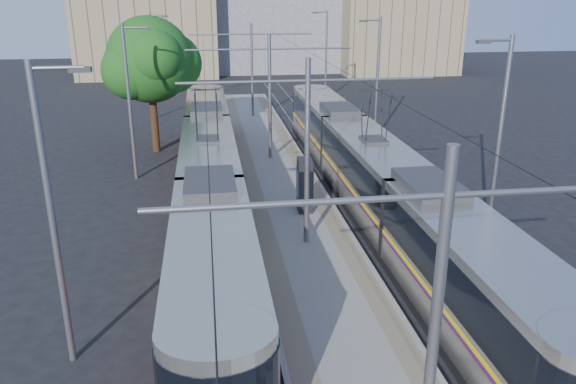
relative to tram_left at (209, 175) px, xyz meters
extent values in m
plane|color=black|center=(3.60, -12.68, -1.71)|extent=(160.00, 160.00, 0.00)
cube|color=gray|center=(3.60, 4.32, -1.56)|extent=(4.00, 50.00, 0.30)
cube|color=gray|center=(2.15, 4.32, -1.40)|extent=(0.70, 50.00, 0.01)
cube|color=gray|center=(5.05, 4.32, -1.40)|extent=(0.70, 50.00, 0.01)
cube|color=gray|center=(-0.72, 4.32, -1.69)|extent=(0.07, 70.00, 0.03)
cube|color=gray|center=(0.72, 4.32, -1.69)|extent=(0.07, 70.00, 0.03)
cube|color=gray|center=(6.48, 4.32, -1.69)|extent=(0.07, 70.00, 0.03)
cube|color=gray|center=(7.92, 4.32, -1.69)|extent=(0.07, 70.00, 0.03)
cube|color=black|center=(0.00, 0.00, -1.51)|extent=(2.30, 31.47, 0.40)
cube|color=#AFACA1|center=(0.00, 0.00, 0.14)|extent=(2.40, 29.87, 2.90)
cube|color=black|center=(0.00, 0.00, 0.64)|extent=(2.43, 29.87, 1.30)
cube|color=yellow|center=(0.00, 0.00, -0.26)|extent=(2.43, 29.87, 0.12)
cube|color=#A70919|center=(0.00, 0.00, -0.76)|extent=(2.42, 29.87, 1.10)
cube|color=#2D2D30|center=(0.00, 0.00, 1.74)|extent=(1.68, 3.00, 0.30)
cube|color=black|center=(7.20, -1.14, -1.51)|extent=(2.30, 31.68, 0.40)
cube|color=#A5A197|center=(7.20, -1.14, 0.14)|extent=(2.40, 30.08, 2.90)
cube|color=black|center=(7.20, -1.14, 0.64)|extent=(2.43, 30.08, 1.30)
cube|color=yellow|center=(7.20, -1.14, -0.26)|extent=(2.43, 30.08, 0.12)
cube|color=#46154B|center=(7.20, -1.14, -0.41)|extent=(2.43, 30.08, 0.10)
cube|color=#2D2D30|center=(7.20, -1.14, 1.74)|extent=(1.68, 3.00, 0.30)
cylinder|color=slate|center=(3.60, -16.68, 2.09)|extent=(0.20, 0.20, 7.00)
cylinder|color=slate|center=(3.60, -16.68, 4.79)|extent=(9.20, 0.10, 0.10)
cylinder|color=slate|center=(3.60, -4.68, 2.09)|extent=(0.20, 0.20, 7.00)
cylinder|color=slate|center=(3.60, -4.68, 4.79)|extent=(9.20, 0.10, 0.10)
cylinder|color=slate|center=(3.60, 7.32, 2.09)|extent=(0.20, 0.20, 7.00)
cylinder|color=slate|center=(3.60, 7.32, 4.79)|extent=(9.20, 0.10, 0.10)
cylinder|color=slate|center=(3.60, 19.32, 2.09)|extent=(0.20, 0.20, 7.00)
cylinder|color=slate|center=(3.60, 19.32, 4.79)|extent=(9.20, 0.10, 0.10)
cylinder|color=black|center=(0.00, 4.32, 3.84)|extent=(0.02, 70.00, 0.02)
cylinder|color=black|center=(7.20, 4.32, 3.84)|extent=(0.02, 70.00, 0.02)
cylinder|color=slate|center=(-3.90, -10.68, 2.29)|extent=(0.18, 0.18, 8.00)
cube|color=#2D2D30|center=(-2.80, -10.68, 6.04)|extent=(0.50, 0.22, 0.12)
cylinder|color=slate|center=(-3.90, 5.32, 2.29)|extent=(0.18, 0.18, 8.00)
cube|color=#2D2D30|center=(-2.80, 5.32, 6.04)|extent=(0.50, 0.22, 0.12)
cylinder|color=slate|center=(-3.90, 21.32, 2.29)|extent=(0.18, 0.18, 8.00)
cube|color=#2D2D30|center=(-2.80, 21.32, 6.04)|extent=(0.50, 0.22, 0.12)
cylinder|color=slate|center=(11.10, -4.68, 2.29)|extent=(0.18, 0.18, 8.00)
cube|color=#2D2D30|center=(10.00, -4.68, 6.04)|extent=(0.50, 0.22, 0.12)
cylinder|color=slate|center=(11.10, 11.32, 2.29)|extent=(0.18, 0.18, 8.00)
cube|color=#2D2D30|center=(10.00, 11.32, 6.04)|extent=(0.50, 0.22, 0.12)
cylinder|color=slate|center=(11.10, 27.32, 2.29)|extent=(0.18, 0.18, 8.00)
cube|color=#2D2D30|center=(10.00, 27.32, 6.04)|extent=(0.50, 0.22, 0.12)
cube|color=black|center=(4.11, -1.36, -0.23)|extent=(0.67, 1.06, 2.35)
cube|color=black|center=(4.11, -1.36, -0.08)|extent=(0.72, 1.10, 1.23)
cylinder|color=#382314|center=(-3.22, 10.78, 0.00)|extent=(0.47, 0.47, 3.41)
sphere|color=#1A4E16|center=(-3.22, 10.78, 3.95)|extent=(5.12, 5.12, 5.12)
sphere|color=#1A4E16|center=(-1.94, 11.63, 3.63)|extent=(3.63, 3.63, 3.63)
cube|color=gray|center=(-6.40, 47.32, 4.29)|extent=(16.00, 12.00, 11.99)
cube|color=gray|center=(9.60, 51.32, 6.58)|extent=(18.00, 14.00, 16.58)
cube|color=gray|center=(23.60, 45.32, 4.04)|extent=(14.00, 10.00, 11.49)
camera|label=1|loc=(0.03, -24.25, 7.69)|focal=35.00mm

